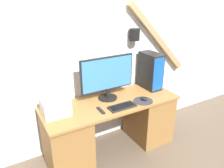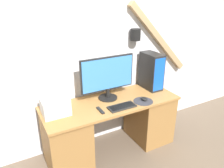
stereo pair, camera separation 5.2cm
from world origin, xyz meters
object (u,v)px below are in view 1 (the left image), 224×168
object	(u,v)px
monitor	(107,76)
mouse	(144,99)
keyboard	(122,107)
computer_tower	(150,71)
printer	(56,107)
remote_control	(101,110)

from	to	relation	value
monitor	mouse	xyz separation A→B (m)	(0.36, -0.27, -0.28)
monitor	mouse	size ratio (longest dim) A/B	6.96
keyboard	computer_tower	bearing A→B (deg)	25.10
monitor	computer_tower	distance (m)	0.67
keyboard	mouse	size ratio (longest dim) A/B	3.30
keyboard	printer	world-z (taller)	printer
computer_tower	monitor	bearing A→B (deg)	-179.57
keyboard	mouse	distance (m)	0.33
computer_tower	mouse	bearing A→B (deg)	-137.91
monitor	computer_tower	bearing A→B (deg)	0.43
monitor	mouse	distance (m)	0.53
keyboard	remote_control	size ratio (longest dim) A/B	2.07
computer_tower	remote_control	world-z (taller)	computer_tower
keyboard	remote_control	xyz separation A→B (m)	(-0.25, 0.04, -0.00)
monitor	keyboard	world-z (taller)	monitor
monitor	printer	xyz separation A→B (m)	(-0.67, -0.07, -0.21)
mouse	keyboard	bearing A→B (deg)	-176.05
computer_tower	remote_control	distance (m)	0.95
monitor	remote_control	distance (m)	0.44
monitor	remote_control	xyz separation A→B (m)	(-0.22, -0.25, -0.29)
monitor	printer	distance (m)	0.71
printer	remote_control	size ratio (longest dim) A/B	1.79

